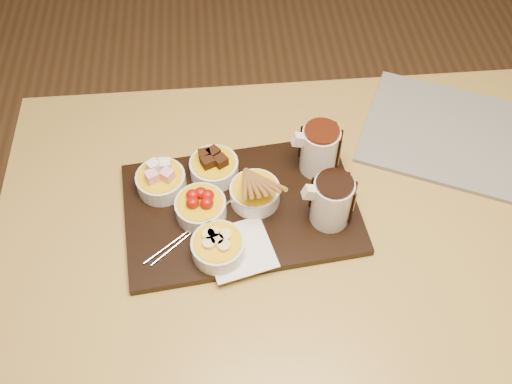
{
  "coord_description": "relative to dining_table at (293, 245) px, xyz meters",
  "views": [
    {
      "loc": [
        -0.14,
        -0.63,
        1.69
      ],
      "look_at": [
        -0.08,
        0.03,
        0.81
      ],
      "focal_mm": 40.0,
      "sensor_mm": 36.0,
      "label": 1
    }
  ],
  "objects": [
    {
      "name": "pitcher_milk_chocolate",
      "position": [
        0.06,
        0.12,
        0.17
      ],
      "size": [
        0.08,
        0.08,
        0.11
      ],
      "primitive_type": "cylinder",
      "rotation": [
        0.0,
        0.0,
        0.1
      ],
      "color": "silver",
      "rests_on": "serving_board"
    },
    {
      "name": "bowl_biscotti",
      "position": [
        -0.08,
        0.04,
        0.14
      ],
      "size": [
        0.1,
        0.1,
        0.04
      ],
      "primitive_type": "cylinder",
      "color": "silver",
      "rests_on": "serving_board"
    },
    {
      "name": "napkin",
      "position": [
        -0.12,
        -0.07,
        0.12
      ],
      "size": [
        0.15,
        0.15,
        0.0
      ],
      "primitive_type": "cube",
      "rotation": [
        0.0,
        0.0,
        0.24
      ],
      "color": "white",
      "rests_on": "serving_board"
    },
    {
      "name": "pitcher_dark_chocolate",
      "position": [
        0.06,
        -0.01,
        0.17
      ],
      "size": [
        0.08,
        0.08,
        0.11
      ],
      "primitive_type": "cylinder",
      "rotation": [
        0.0,
        0.0,
        0.1
      ],
      "color": "silver",
      "rests_on": "serving_board"
    },
    {
      "name": "newspaper",
      "position": [
        0.37,
        0.19,
        0.1
      ],
      "size": [
        0.47,
        0.43,
        0.01
      ],
      "primitive_type": "cube",
      "rotation": [
        0.0,
        0.0,
        -0.44
      ],
      "color": "beige",
      "rests_on": "dining_table"
    },
    {
      "name": "ground",
      "position": [
        0.0,
        0.0,
        -0.65
      ],
      "size": [
        5.0,
        5.0,
        0.0
      ],
      "primitive_type": "plane",
      "color": "brown",
      "rests_on": "ground"
    },
    {
      "name": "bowl_marshmallows",
      "position": [
        -0.26,
        0.09,
        0.14
      ],
      "size": [
        0.1,
        0.1,
        0.04
      ],
      "primitive_type": "cylinder",
      "color": "silver",
      "rests_on": "serving_board"
    },
    {
      "name": "bowl_cake",
      "position": [
        -0.16,
        0.12,
        0.14
      ],
      "size": [
        0.1,
        0.1,
        0.04
      ],
      "primitive_type": "cylinder",
      "color": "silver",
      "rests_on": "serving_board"
    },
    {
      "name": "serving_board",
      "position": [
        -0.11,
        0.03,
        0.11
      ],
      "size": [
        0.49,
        0.34,
        0.02
      ],
      "primitive_type": "cube",
      "rotation": [
        0.0,
        0.0,
        0.1
      ],
      "color": "black",
      "rests_on": "dining_table"
    },
    {
      "name": "fondue_skewers",
      "position": [
        -0.19,
        -0.01,
        0.12
      ],
      "size": [
        0.18,
        0.22,
        0.01
      ],
      "primitive_type": null,
      "rotation": [
        0.0,
        0.0,
        -0.91
      ],
      "color": "silver",
      "rests_on": "serving_board"
    },
    {
      "name": "dining_table",
      "position": [
        0.0,
        0.0,
        0.0
      ],
      "size": [
        1.2,
        0.8,
        0.75
      ],
      "color": "#AE8F40",
      "rests_on": "ground"
    },
    {
      "name": "bowl_bananas",
      "position": [
        -0.16,
        -0.08,
        0.14
      ],
      "size": [
        0.1,
        0.1,
        0.04
      ],
      "primitive_type": "cylinder",
      "color": "silver",
      "rests_on": "serving_board"
    },
    {
      "name": "bowl_strawberries",
      "position": [
        -0.19,
        0.02,
        0.14
      ],
      "size": [
        0.1,
        0.1,
        0.04
      ],
      "primitive_type": "cylinder",
      "color": "silver",
      "rests_on": "serving_board"
    }
  ]
}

